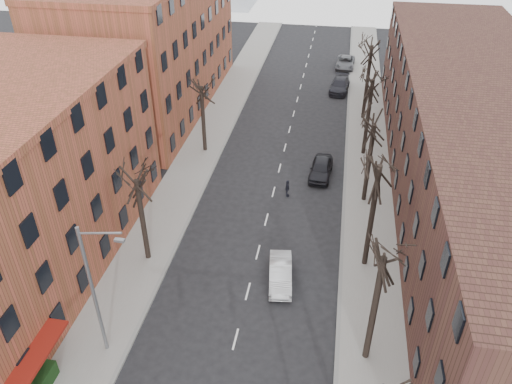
% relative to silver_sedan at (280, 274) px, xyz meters
% --- Properties ---
extents(sidewalk_left, '(4.00, 90.00, 0.15)m').
position_rel_silver_sedan_xyz_m(sidewalk_left, '(-9.98, 17.69, -0.62)').
color(sidewalk_left, gray).
rests_on(sidewalk_left, ground).
extents(sidewalk_right, '(4.00, 90.00, 0.15)m').
position_rel_silver_sedan_xyz_m(sidewalk_right, '(6.02, 17.69, -0.62)').
color(sidewalk_right, gray).
rests_on(sidewalk_right, ground).
extents(building_left_far, '(12.00, 28.00, 14.00)m').
position_rel_silver_sedan_xyz_m(building_left_far, '(-17.98, 26.69, 6.30)').
color(building_left_far, brown).
rests_on(building_left_far, ground).
extents(building_right, '(12.00, 50.00, 10.00)m').
position_rel_silver_sedan_xyz_m(building_right, '(14.02, 12.69, 4.30)').
color(building_right, '#462A20').
rests_on(building_right, ground).
extents(tree_right_b, '(5.20, 5.20, 10.80)m').
position_rel_silver_sedan_xyz_m(tree_right_b, '(5.62, -5.31, -0.70)').
color(tree_right_b, black).
rests_on(tree_right_b, ground).
extents(tree_right_c, '(5.20, 5.20, 11.60)m').
position_rel_silver_sedan_xyz_m(tree_right_c, '(5.62, 2.69, -0.70)').
color(tree_right_c, black).
rests_on(tree_right_c, ground).
extents(tree_right_d, '(5.20, 5.20, 10.00)m').
position_rel_silver_sedan_xyz_m(tree_right_d, '(5.62, 10.69, -0.70)').
color(tree_right_d, black).
rests_on(tree_right_d, ground).
extents(tree_right_e, '(5.20, 5.20, 10.80)m').
position_rel_silver_sedan_xyz_m(tree_right_e, '(5.62, 18.69, -0.70)').
color(tree_right_e, black).
rests_on(tree_right_e, ground).
extents(tree_right_f, '(5.20, 5.20, 11.60)m').
position_rel_silver_sedan_xyz_m(tree_right_f, '(5.62, 26.69, -0.70)').
color(tree_right_f, black).
rests_on(tree_right_f, ground).
extents(tree_left_a, '(5.20, 5.20, 9.50)m').
position_rel_silver_sedan_xyz_m(tree_left_a, '(-9.58, 0.69, -0.70)').
color(tree_left_a, black).
rests_on(tree_left_a, ground).
extents(tree_left_b, '(5.20, 5.20, 9.50)m').
position_rel_silver_sedan_xyz_m(tree_left_b, '(-9.58, 16.69, -0.70)').
color(tree_left_b, black).
rests_on(tree_left_b, ground).
extents(streetlight, '(2.45, 0.22, 9.03)m').
position_rel_silver_sedan_xyz_m(streetlight, '(-9.01, -7.31, 4.31)').
color(streetlight, slate).
rests_on(streetlight, ground).
extents(silver_sedan, '(2.02, 4.40, 1.40)m').
position_rel_silver_sedan_xyz_m(silver_sedan, '(0.00, 0.00, 0.00)').
color(silver_sedan, silver).
rests_on(silver_sedan, ground).
extents(parked_car_near, '(2.15, 4.68, 1.55)m').
position_rel_silver_sedan_xyz_m(parked_car_near, '(1.82, 14.02, 0.08)').
color(parked_car_near, black).
rests_on(parked_car_near, ground).
extents(parked_car_mid, '(2.59, 5.31, 1.49)m').
position_rel_silver_sedan_xyz_m(parked_car_mid, '(2.83, 34.16, 0.04)').
color(parked_car_mid, black).
rests_on(parked_car_mid, ground).
extents(parked_car_far, '(2.63, 5.25, 1.43)m').
position_rel_silver_sedan_xyz_m(parked_car_far, '(3.32, 42.61, 0.01)').
color(parked_car_far, '#5B5D63').
rests_on(parked_car_far, ground).
extents(pedestrian_crossing, '(0.51, 0.95, 1.54)m').
position_rel_silver_sedan_xyz_m(pedestrian_crossing, '(-0.76, 10.27, 0.07)').
color(pedestrian_crossing, black).
rests_on(pedestrian_crossing, ground).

